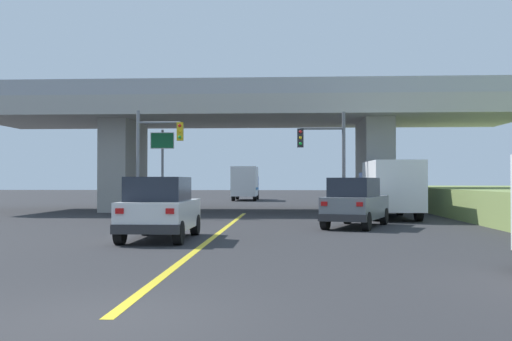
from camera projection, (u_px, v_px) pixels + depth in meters
The scene contains 10 objects.
ground at pixel (248, 211), 36.97m from camera, with size 160.00×160.00×0.00m, color #2B2B2D.
overpass_bridge at pixel (248, 125), 37.06m from camera, with size 33.56×9.17×7.62m.
lane_divider_stripe at pixel (218, 234), 21.06m from camera, with size 0.20×26.07×0.01m, color yellow.
suv_lead at pixel (160, 208), 18.91m from camera, with size 2.01×4.30×2.02m.
suv_crossing at pixel (355, 202), 24.00m from camera, with size 3.30×4.97×2.02m.
box_truck at pixel (390, 188), 29.57m from camera, with size 2.33×6.80×2.85m.
traffic_signal_nearside at pixel (328, 153), 30.02m from camera, with size 2.46×0.36×5.42m.
traffic_signal_farside at pixel (153, 150), 30.88m from camera, with size 2.49×0.36×5.59m.
highway_sign at pixel (162, 153), 34.72m from camera, with size 1.41×0.17×4.91m.
semi_truck_distant at pixel (245, 183), 56.66m from camera, with size 2.33×6.71×3.21m.
Camera 1 is at (2.48, -7.97, 1.91)m, focal length 41.32 mm.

